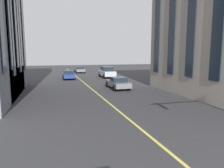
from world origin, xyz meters
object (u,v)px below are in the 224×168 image
Objects in this scene: car_grey_oncoming at (80,70)px; car_blue_parked_b at (69,75)px; car_silver_parked_a at (107,72)px; car_grey_trailing at (118,83)px.

car_blue_parked_b is at bearing 163.96° from car_grey_oncoming.
car_grey_oncoming is (11.75, -3.38, 0.00)m from car_blue_parked_b.
car_grey_oncoming is at bearing 15.91° from car_silver_parked_a.
car_grey_oncoming is (11.30, 3.22, -0.27)m from car_silver_parked_a.
car_blue_parked_b is 0.83× the size of car_silver_parked_a.
car_blue_parked_b is 12.41m from car_grey_trailing.
car_grey_oncoming and car_grey_trailing have the same top height.
car_grey_trailing is at bearing 170.75° from car_silver_parked_a.
car_blue_parked_b is 6.62m from car_silver_parked_a.
car_silver_parked_a is 1.07× the size of car_grey_trailing.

